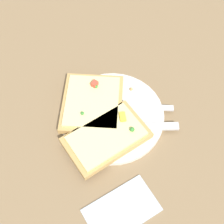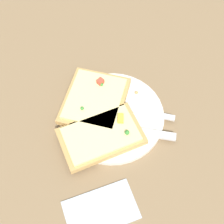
{
  "view_description": "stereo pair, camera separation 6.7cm",
  "coord_description": "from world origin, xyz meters",
  "px_view_note": "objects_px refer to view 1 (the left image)",
  "views": [
    {
      "loc": [
        0.18,
        0.3,
        0.59
      ],
      "look_at": [
        0.0,
        0.0,
        0.02
      ],
      "focal_mm": 50.0,
      "sensor_mm": 36.0,
      "label": 1
    },
    {
      "loc": [
        0.12,
        0.33,
        0.59
      ],
      "look_at": [
        0.0,
        0.0,
        0.02
      ],
      "focal_mm": 50.0,
      "sensor_mm": 36.0,
      "label": 2
    }
  ],
  "objects_px": {
    "fork": "(118,106)",
    "knife": "(135,127)",
    "pizza_slice_main": "(92,103)",
    "plate": "(112,116)",
    "pizza_slice_corner": "(107,137)",
    "napkin": "(122,210)"
  },
  "relations": [
    {
      "from": "pizza_slice_main",
      "to": "fork",
      "type": "bearing_deg",
      "value": 90.7
    },
    {
      "from": "pizza_slice_main",
      "to": "pizza_slice_corner",
      "type": "distance_m",
      "value": 0.09
    },
    {
      "from": "knife",
      "to": "pizza_slice_corner",
      "type": "bearing_deg",
      "value": 24.1
    },
    {
      "from": "fork",
      "to": "pizza_slice_corner",
      "type": "relative_size",
      "value": 1.11
    },
    {
      "from": "pizza_slice_corner",
      "to": "napkin",
      "type": "bearing_deg",
      "value": -112.71
    },
    {
      "from": "knife",
      "to": "napkin",
      "type": "relative_size",
      "value": 1.5
    },
    {
      "from": "pizza_slice_main",
      "to": "napkin",
      "type": "xyz_separation_m",
      "value": [
        0.06,
        0.23,
        -0.02
      ]
    },
    {
      "from": "fork",
      "to": "knife",
      "type": "height_order",
      "value": "knife"
    },
    {
      "from": "knife",
      "to": "pizza_slice_corner",
      "type": "relative_size",
      "value": 1.16
    },
    {
      "from": "pizza_slice_corner",
      "to": "knife",
      "type": "bearing_deg",
      "value": -9.15
    },
    {
      "from": "plate",
      "to": "knife",
      "type": "bearing_deg",
      "value": 114.99
    },
    {
      "from": "plate",
      "to": "pizza_slice_corner",
      "type": "bearing_deg",
      "value": 48.33
    },
    {
      "from": "knife",
      "to": "plate",
      "type": "bearing_deg",
      "value": -34.83
    },
    {
      "from": "pizza_slice_corner",
      "to": "napkin",
      "type": "height_order",
      "value": "pizza_slice_corner"
    },
    {
      "from": "plate",
      "to": "pizza_slice_main",
      "type": "bearing_deg",
      "value": -60.14
    },
    {
      "from": "pizza_slice_main",
      "to": "napkin",
      "type": "bearing_deg",
      "value": 18.85
    },
    {
      "from": "knife",
      "to": "fork",
      "type": "bearing_deg",
      "value": -57.59
    },
    {
      "from": "fork",
      "to": "pizza_slice_main",
      "type": "distance_m",
      "value": 0.06
    },
    {
      "from": "plate",
      "to": "fork",
      "type": "relative_size",
      "value": 1.19
    },
    {
      "from": "pizza_slice_corner",
      "to": "pizza_slice_main",
      "type": "bearing_deg",
      "value": 76.61
    },
    {
      "from": "plate",
      "to": "knife",
      "type": "relative_size",
      "value": 1.14
    },
    {
      "from": "plate",
      "to": "napkin",
      "type": "height_order",
      "value": "plate"
    }
  ]
}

